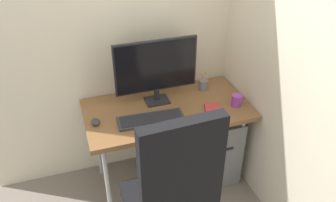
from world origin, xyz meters
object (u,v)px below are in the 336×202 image
(filing_cabinet, at_px, (206,143))
(mouse, at_px, (96,122))
(keyboard, at_px, (151,119))
(pen_holder, at_px, (203,84))
(monitor, at_px, (156,68))
(coffee_mug, at_px, (237,100))
(office_chair, at_px, (172,197))
(notebook, at_px, (213,111))

(filing_cabinet, distance_m, mouse, 0.97)
(filing_cabinet, height_order, keyboard, keyboard)
(keyboard, xyz_separation_m, pen_holder, (0.51, 0.28, 0.03))
(monitor, height_order, coffee_mug, monitor)
(office_chair, xyz_separation_m, keyboard, (0.05, 0.61, 0.12))
(pen_holder, bearing_deg, coffee_mug, -64.23)
(mouse, bearing_deg, monitor, 15.44)
(keyboard, bearing_deg, mouse, 168.08)
(keyboard, distance_m, mouse, 0.38)
(notebook, bearing_deg, filing_cabinet, 92.35)
(office_chair, relative_size, monitor, 2.00)
(monitor, xyz_separation_m, coffee_mug, (0.55, -0.25, -0.24))
(filing_cabinet, bearing_deg, pen_holder, 83.67)
(office_chair, bearing_deg, coffee_mug, 40.18)
(pen_holder, height_order, coffee_mug, pen_holder)
(monitor, distance_m, pen_holder, 0.47)
(keyboard, relative_size, notebook, 2.52)
(filing_cabinet, bearing_deg, notebook, -105.88)
(monitor, bearing_deg, mouse, -162.37)
(pen_holder, bearing_deg, keyboard, -151.24)
(keyboard, height_order, notebook, notebook)
(mouse, distance_m, pen_holder, 0.91)
(office_chair, bearing_deg, pen_holder, 57.74)
(notebook, relative_size, coffee_mug, 1.73)
(pen_holder, xyz_separation_m, coffee_mug, (0.14, -0.30, -0.00))
(mouse, bearing_deg, coffee_mug, -7.30)
(office_chair, xyz_separation_m, filing_cabinet, (0.54, 0.72, -0.31))
(office_chair, distance_m, monitor, 0.94)
(monitor, distance_m, coffee_mug, 0.64)
(office_chair, distance_m, coffee_mug, 0.94)
(filing_cabinet, height_order, monitor, monitor)
(mouse, height_order, pen_holder, pen_holder)
(keyboard, bearing_deg, coffee_mug, -1.15)
(office_chair, relative_size, pen_holder, 7.91)
(monitor, height_order, mouse, monitor)
(filing_cabinet, height_order, mouse, mouse)
(keyboard, distance_m, coffee_mug, 0.66)
(office_chair, xyz_separation_m, monitor, (0.16, 0.84, 0.39))
(pen_holder, relative_size, coffee_mug, 1.42)
(keyboard, xyz_separation_m, mouse, (-0.38, 0.08, 0.01))
(keyboard, bearing_deg, pen_holder, 28.76)
(pen_holder, bearing_deg, filing_cabinet, -96.33)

